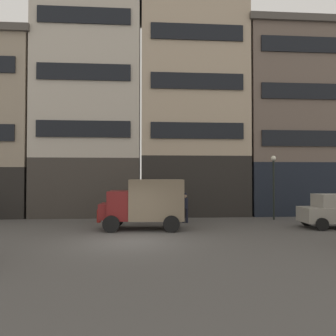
{
  "coord_description": "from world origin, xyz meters",
  "views": [
    {
      "loc": [
        0.58,
        -14.37,
        2.8
      ],
      "look_at": [
        1.82,
        2.17,
        3.2
      ],
      "focal_mm": 35.81,
      "sensor_mm": 36.0,
      "label": 1
    }
  ],
  "objects_px": {
    "sedan_dark": "(335,211)",
    "pedestrian_officer": "(185,206)",
    "streetlamp_curbside": "(274,178)",
    "delivery_truck_near": "(146,202)",
    "fire_hydrant_curbside": "(99,215)"
  },
  "relations": [
    {
      "from": "delivery_truck_near",
      "to": "streetlamp_curbside",
      "type": "distance_m",
      "value": 9.02
    },
    {
      "from": "delivery_truck_near",
      "to": "pedestrian_officer",
      "type": "relative_size",
      "value": 2.47
    },
    {
      "from": "sedan_dark",
      "to": "pedestrian_officer",
      "type": "relative_size",
      "value": 2.09
    },
    {
      "from": "delivery_truck_near",
      "to": "streetlamp_curbside",
      "type": "height_order",
      "value": "streetlamp_curbside"
    },
    {
      "from": "streetlamp_curbside",
      "to": "fire_hydrant_curbside",
      "type": "xyz_separation_m",
      "value": [
        -11.08,
        -0.46,
        -2.24
      ]
    },
    {
      "from": "sedan_dark",
      "to": "streetlamp_curbside",
      "type": "distance_m",
      "value": 4.5
    },
    {
      "from": "streetlamp_curbside",
      "to": "fire_hydrant_curbside",
      "type": "relative_size",
      "value": 4.96
    },
    {
      "from": "sedan_dark",
      "to": "delivery_truck_near",
      "type": "bearing_deg",
      "value": 178.33
    },
    {
      "from": "pedestrian_officer",
      "to": "fire_hydrant_curbside",
      "type": "relative_size",
      "value": 2.16
    },
    {
      "from": "streetlamp_curbside",
      "to": "fire_hydrant_curbside",
      "type": "height_order",
      "value": "streetlamp_curbside"
    },
    {
      "from": "delivery_truck_near",
      "to": "fire_hydrant_curbside",
      "type": "xyz_separation_m",
      "value": [
        -2.8,
        2.9,
        -1.0
      ]
    },
    {
      "from": "pedestrian_officer",
      "to": "sedan_dark",
      "type": "bearing_deg",
      "value": -18.85
    },
    {
      "from": "pedestrian_officer",
      "to": "streetlamp_curbside",
      "type": "distance_m",
      "value": 6.2
    },
    {
      "from": "pedestrian_officer",
      "to": "streetlamp_curbside",
      "type": "relative_size",
      "value": 0.44
    },
    {
      "from": "streetlamp_curbside",
      "to": "pedestrian_officer",
      "type": "bearing_deg",
      "value": -170.47
    }
  ]
}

